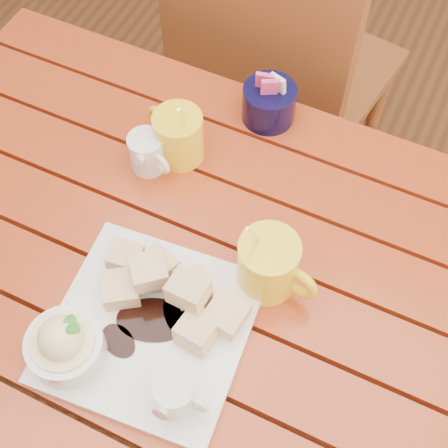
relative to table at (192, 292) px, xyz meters
The scene contains 8 objects.
ground 0.64m from the table, 90.00° to the right, with size 5.00×5.00×0.00m, color #5A2E19.
table is the anchor object (origin of this frame).
dessert_plate 0.20m from the table, 97.59° to the right, with size 0.31×0.31×0.12m.
coffee_mug_left 0.28m from the table, 121.47° to the left, with size 0.12×0.09×0.14m.
coffee_mug_right 0.21m from the table, 11.63° to the left, with size 0.13×0.09×0.16m.
cream_pitcher 0.26m from the table, 136.49° to the left, with size 0.09×0.08×0.08m.
sugar_caddy 0.37m from the table, 91.36° to the left, with size 0.10×0.10×0.11m.
chair_far 0.66m from the table, 99.51° to the left, with size 0.52×0.52×0.96m.
Camera 1 is at (0.25, -0.40, 1.64)m, focal length 50.00 mm.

